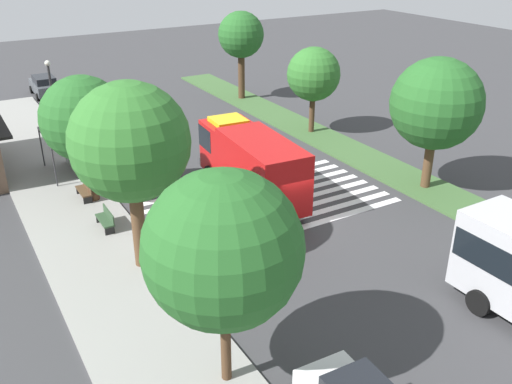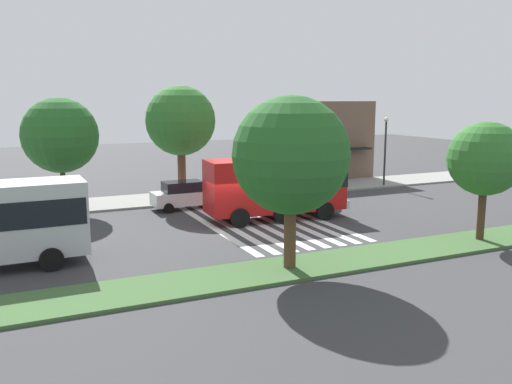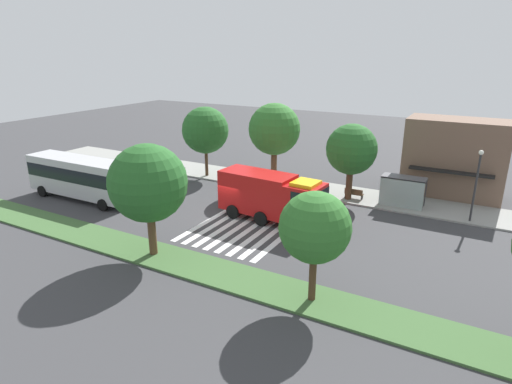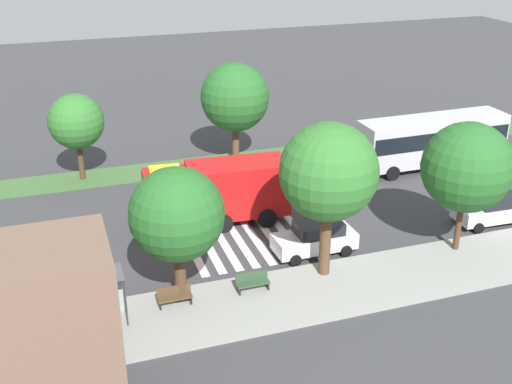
# 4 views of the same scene
# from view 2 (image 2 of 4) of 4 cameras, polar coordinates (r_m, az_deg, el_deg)

# --- Properties ---
(ground_plane) EXTENTS (120.00, 120.00, 0.00)m
(ground_plane) POSITION_cam_2_polar(r_m,az_deg,el_deg) (30.22, -3.44, -3.70)
(ground_plane) COLOR #38383A
(sidewalk) EXTENTS (60.00, 4.74, 0.14)m
(sidewalk) POSITION_cam_2_polar(r_m,az_deg,el_deg) (38.80, -8.44, -0.64)
(sidewalk) COLOR gray
(sidewalk) RESTS_ON ground_plane
(median_strip) EXTENTS (60.00, 3.00, 0.14)m
(median_strip) POSITION_cam_2_polar(r_m,az_deg,el_deg) (22.86, 4.33, -8.02)
(median_strip) COLOR #3D6033
(median_strip) RESTS_ON ground_plane
(crosswalk) EXTENTS (6.75, 12.42, 0.01)m
(crosswalk) POSITION_cam_2_polar(r_m,az_deg,el_deg) (31.20, 0.89, -3.24)
(crosswalk) COLOR silver
(crosswalk) RESTS_ON ground_plane
(fire_truck) EXTENTS (8.62, 3.33, 3.63)m
(fire_truck) POSITION_cam_2_polar(r_m,az_deg,el_deg) (31.78, 2.49, 0.77)
(fire_truck) COLOR #B71414
(fire_truck) RESTS_ON ground_plane
(parked_car_mid) EXTENTS (4.43, 2.05, 1.82)m
(parked_car_mid) POSITION_cam_2_polar(r_m,az_deg,el_deg) (35.15, -7.55, -0.29)
(parked_car_mid) COLOR silver
(parked_car_mid) RESTS_ON ground_plane
(bus_stop_shelter) EXTENTS (3.50, 1.40, 2.46)m
(bus_stop_shelter) POSITION_cam_2_polar(r_m,az_deg,el_deg) (42.36, 7.28, 2.76)
(bus_stop_shelter) COLOR #4C4C51
(bus_stop_shelter) RESTS_ON sidewalk
(bench_near_shelter) EXTENTS (1.60, 0.50, 0.90)m
(bench_near_shelter) POSITION_cam_2_polar(r_m,az_deg,el_deg) (40.59, 2.43, 0.67)
(bench_near_shelter) COLOR #4C3823
(bench_near_shelter) RESTS_ON sidewalk
(bench_west_of_shelter) EXTENTS (1.60, 0.50, 0.90)m
(bench_west_of_shelter) POSITION_cam_2_polar(r_m,az_deg,el_deg) (39.03, -2.52, 0.30)
(bench_west_of_shelter) COLOR #2D472D
(bench_west_of_shelter) RESTS_ON sidewalk
(street_lamp) EXTENTS (0.36, 0.36, 5.50)m
(street_lamp) POSITION_cam_2_polar(r_m,az_deg,el_deg) (44.64, 13.61, 4.92)
(street_lamp) COLOR #2D2D30
(street_lamp) RESTS_ON sidewalk
(storefront_building) EXTENTS (8.28, 4.94, 6.89)m
(storefront_building) POSITION_cam_2_polar(r_m,az_deg,el_deg) (48.50, 7.10, 5.50)
(storefront_building) COLOR brown
(storefront_building) RESTS_ON ground_plane
(sidewalk_tree_far_west) EXTENTS (4.68, 4.68, 7.06)m
(sidewalk_tree_far_west) POSITION_cam_2_polar(r_m,az_deg,el_deg) (35.47, -20.12, 5.67)
(sidewalk_tree_far_west) COLOR #47301E
(sidewalk_tree_far_west) RESTS_ON sidewalk
(sidewalk_tree_west) EXTENTS (4.73, 4.73, 7.86)m
(sidewalk_tree_west) POSITION_cam_2_polar(r_m,az_deg,el_deg) (36.88, -8.03, 7.47)
(sidewalk_tree_west) COLOR #513823
(sidewalk_tree_west) RESTS_ON sidewalk
(sidewalk_tree_center) EXTENTS (4.30, 4.30, 6.57)m
(sidewalk_tree_center) POSITION_cam_2_polar(r_m,az_deg,el_deg) (39.66, 2.20, 6.18)
(sidewalk_tree_center) COLOR #47301E
(sidewalk_tree_center) RESTS_ON sidewalk
(median_tree_far_west) EXTENTS (4.82, 4.82, 7.12)m
(median_tree_far_west) POSITION_cam_2_polar(r_m,az_deg,el_deg) (21.72, 3.73, 3.88)
(median_tree_far_west) COLOR #513823
(median_tree_far_west) RESTS_ON median_strip
(median_tree_west) EXTENTS (3.64, 3.64, 5.88)m
(median_tree_west) POSITION_cam_2_polar(r_m,az_deg,el_deg) (28.57, 23.23, 3.24)
(median_tree_west) COLOR #47301E
(median_tree_west) RESTS_ON median_strip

